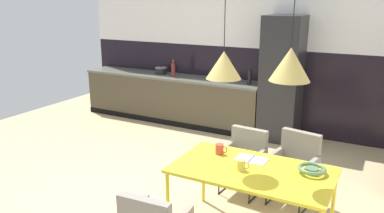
{
  "coord_description": "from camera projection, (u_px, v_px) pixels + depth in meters",
  "views": [
    {
      "loc": [
        2.33,
        -3.19,
        2.29
      ],
      "look_at": [
        0.07,
        1.04,
        0.94
      ],
      "focal_mm": 35.99,
      "sensor_mm": 36.0,
      "label": 1
    }
  ],
  "objects": [
    {
      "name": "bottle_wine_green",
      "position": [
        250.0,
        77.0,
        6.45
      ],
      "size": [
        0.07,
        0.07,
        0.34
      ],
      "color": "black",
      "rests_on": "kitchen_counter"
    },
    {
      "name": "fruit_bowl",
      "position": [
        312.0,
        169.0,
        3.56
      ],
      "size": [
        0.26,
        0.26,
        0.06
      ],
      "color": "#4C704C",
      "rests_on": "dining_table"
    },
    {
      "name": "back_wall_splashback_dark",
      "position": [
        247.0,
        88.0,
        6.98
      ],
      "size": [
        6.67,
        0.12,
        1.45
      ],
      "primitive_type": "cube",
      "color": "black",
      "rests_on": "ground"
    },
    {
      "name": "armchair_corner_seat",
      "position": [
        245.0,
        153.0,
        4.64
      ],
      "size": [
        0.52,
        0.51,
        0.77
      ],
      "rotation": [
        0.0,
        0.0,
        3.06
      ],
      "color": "gray",
      "rests_on": "ground"
    },
    {
      "name": "pendant_lamp_over_table_near",
      "position": [
        224.0,
        65.0,
        3.5
      ],
      "size": [
        0.33,
        0.33,
        1.28
      ],
      "color": "black"
    },
    {
      "name": "armchair_facing_counter",
      "position": [
        296.0,
        160.0,
        4.37
      ],
      "size": [
        0.56,
        0.55,
        0.83
      ],
      "rotation": [
        0.0,
        0.0,
        2.95
      ],
      "color": "gray",
      "rests_on": "ground"
    },
    {
      "name": "bottle_oil_tall",
      "position": [
        173.0,
        70.0,
        7.11
      ],
      "size": [
        0.07,
        0.07,
        0.32
      ],
      "color": "maroon",
      "rests_on": "kitchen_counter"
    },
    {
      "name": "refrigerator_column",
      "position": [
        282.0,
        79.0,
        6.27
      ],
      "size": [
        0.61,
        0.6,
        2.04
      ],
      "primitive_type": "cube",
      "color": "#232326",
      "rests_on": "ground"
    },
    {
      "name": "cooking_pot",
      "position": [
        161.0,
        71.0,
        7.43
      ],
      "size": [
        0.23,
        0.23,
        0.15
      ],
      "color": "black",
      "rests_on": "kitchen_counter"
    },
    {
      "name": "mug_wide_latte",
      "position": [
        220.0,
        149.0,
        3.99
      ],
      "size": [
        0.13,
        0.09,
        0.11
      ],
      "color": "#B23D33",
      "rests_on": "dining_table"
    },
    {
      "name": "mug_short_terracotta",
      "position": [
        241.0,
        165.0,
        3.61
      ],
      "size": [
        0.13,
        0.08,
        0.1
      ],
      "color": "gold",
      "rests_on": "dining_table"
    },
    {
      "name": "back_wall_panel_upper",
      "position": [
        250.0,
        5.0,
        6.58
      ],
      "size": [
        6.67,
        0.12,
        1.45
      ],
      "primitive_type": "cube",
      "color": "white",
      "rests_on": "back_wall_splashback_dark"
    },
    {
      "name": "kitchen_counter",
      "position": [
        171.0,
        98.0,
        7.38
      ],
      "size": [
        3.61,
        0.63,
        0.88
      ],
      "color": "#48402F",
      "rests_on": "ground"
    },
    {
      "name": "open_book",
      "position": [
        251.0,
        159.0,
        3.86
      ],
      "size": [
        0.31,
        0.2,
        0.02
      ],
      "color": "white",
      "rests_on": "dining_table"
    },
    {
      "name": "ground_plane",
      "position": [
        144.0,
        206.0,
        4.39
      ],
      "size": [
        8.69,
        8.69,
        0.0
      ],
      "primitive_type": "plane",
      "color": "tan"
    },
    {
      "name": "dining_table",
      "position": [
        252.0,
        173.0,
        3.67
      ],
      "size": [
        1.5,
        0.86,
        0.72
      ],
      "color": "gold",
      "rests_on": "ground"
    },
    {
      "name": "pendant_lamp_over_table_far",
      "position": [
        290.0,
        64.0,
        3.22
      ],
      "size": [
        0.35,
        0.35,
        1.24
      ],
      "color": "black"
    }
  ]
}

